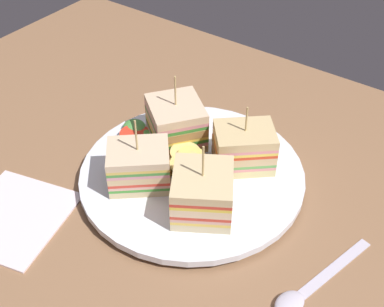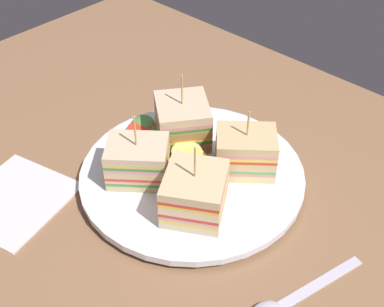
# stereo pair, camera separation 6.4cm
# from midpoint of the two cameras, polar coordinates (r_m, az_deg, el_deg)

# --- Properties ---
(ground_plane) EXTENTS (1.06, 0.71, 0.02)m
(ground_plane) POSITION_cam_midpoint_polar(r_m,az_deg,el_deg) (0.67, 2.70, -3.75)
(ground_plane) COLOR #8B6244
(plate) EXTENTS (0.29, 0.29, 0.02)m
(plate) POSITION_cam_midpoint_polar(r_m,az_deg,el_deg) (0.66, 2.76, -2.54)
(plate) COLOR white
(plate) RESTS_ON ground_plane
(sandwich_wedge_0) EXTENTS (0.10, 0.10, 0.10)m
(sandwich_wedge_0) POSITION_cam_midpoint_polar(r_m,az_deg,el_deg) (0.69, 1.58, 3.48)
(sandwich_wedge_0) COLOR beige
(sandwich_wedge_0) RESTS_ON plate
(sandwich_wedge_1) EXTENTS (0.10, 0.09, 0.10)m
(sandwich_wedge_1) POSITION_cam_midpoint_polar(r_m,az_deg,el_deg) (0.63, -3.23, -1.00)
(sandwich_wedge_1) COLOR beige
(sandwich_wedge_1) RESTS_ON plate
(sandwich_wedge_2) EXTENTS (0.10, 0.10, 0.10)m
(sandwich_wedge_2) POSITION_cam_midpoint_polar(r_m,az_deg,el_deg) (0.59, 3.44, -4.63)
(sandwich_wedge_2) COLOR beige
(sandwich_wedge_2) RESTS_ON plate
(sandwich_wedge_3) EXTENTS (0.09, 0.09, 0.09)m
(sandwich_wedge_3) POSITION_cam_midpoint_polar(r_m,az_deg,el_deg) (0.65, 8.82, 0.04)
(sandwich_wedge_3) COLOR beige
(sandwich_wedge_3) RESTS_ON plate
(chip_pile) EXTENTS (0.06, 0.08, 0.03)m
(chip_pile) POSITION_cam_midpoint_polar(r_m,az_deg,el_deg) (0.65, 2.08, -0.92)
(chip_pile) COLOR #E8CD7C
(chip_pile) RESTS_ON plate
(salad_garnish) EXTENTS (0.08, 0.07, 0.01)m
(salad_garnish) POSITION_cam_midpoint_polar(r_m,az_deg,el_deg) (0.71, -2.68, 2.41)
(salad_garnish) COLOR green
(salad_garnish) RESTS_ON plate
(spoon) EXTENTS (0.06, 0.15, 0.01)m
(spoon) POSITION_cam_midpoint_polar(r_m,az_deg,el_deg) (0.56, 13.43, -16.42)
(spoon) COLOR silver
(spoon) RESTS_ON ground_plane
(napkin) EXTENTS (0.15, 0.16, 0.01)m
(napkin) POSITION_cam_midpoint_polar(r_m,az_deg,el_deg) (0.67, -16.89, -5.05)
(napkin) COLOR silver
(napkin) RESTS_ON ground_plane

